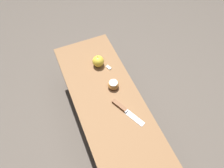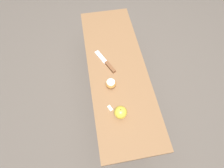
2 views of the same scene
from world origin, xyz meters
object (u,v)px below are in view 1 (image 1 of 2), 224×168
at_px(apple_whole, 98,61).
at_px(apple_cut, 113,85).
at_px(knife, 123,109).
at_px(wooden_bench, 112,113).

distance_m(apple_whole, apple_cut, 0.22).
distance_m(knife, apple_whole, 0.40).
relative_size(knife, apple_whole, 2.51).
height_order(wooden_bench, apple_cut, apple_cut).
height_order(knife, apple_whole, apple_whole).
xyz_separation_m(wooden_bench, apple_whole, (0.36, -0.05, 0.10)).
height_order(wooden_bench, knife, knife).
xyz_separation_m(knife, apple_cut, (0.18, -0.01, 0.02)).
bearing_deg(wooden_bench, knife, -119.39).
relative_size(wooden_bench, apple_whole, 13.66).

